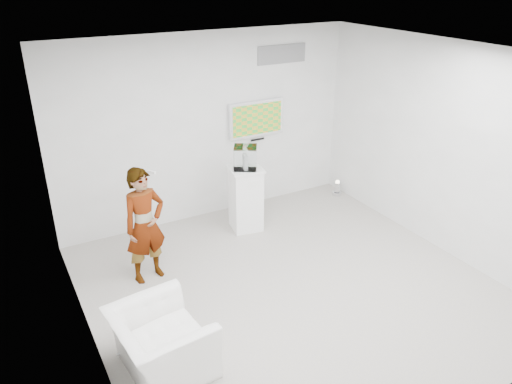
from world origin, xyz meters
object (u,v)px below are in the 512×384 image
armchair (161,342)px  pedestal (246,198)px  tv (256,119)px  person (145,225)px  floor_uplight (337,188)px

armchair → pedestal: 3.19m
tv → armchair: 4.29m
armchair → pedestal: bearing=-49.5°
tv → pedestal: tv is taller
person → tv: bearing=16.8°
pedestal → floor_uplight: (2.05, 0.29, -0.38)m
armchair → floor_uplight: bearing=-64.3°
tv → person: tv is taller
person → pedestal: person is taller
person → pedestal: bearing=6.3°
armchair → floor_uplight: (4.27, 2.58, -0.20)m
tv → pedestal: (-0.59, -0.72, -1.03)m
person → pedestal: 1.92m
person → floor_uplight: bearing=0.9°
tv → floor_uplight: bearing=-16.5°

